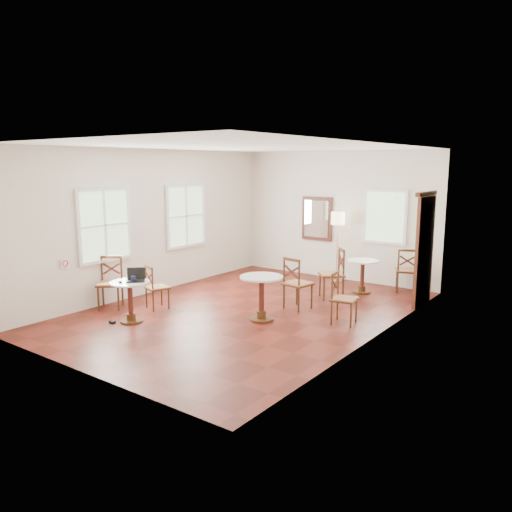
{
  "coord_description": "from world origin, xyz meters",
  "views": [
    {
      "loc": [
        5.51,
        -7.18,
        2.68
      ],
      "look_at": [
        0.0,
        0.3,
        1.0
      ],
      "focal_mm": 35.42,
      "sensor_mm": 36.0,
      "label": 1
    }
  ],
  "objects_px": {
    "floor_lamp": "(338,223)",
    "chair_near_b": "(110,283)",
    "water_glass": "(127,278)",
    "cafe_table_back": "(362,273)",
    "chair_mid_b": "(343,298)",
    "chair_back_b": "(333,274)",
    "laptop": "(136,278)",
    "cafe_table_mid": "(261,293)",
    "chair_mid_a": "(297,283)",
    "power_adapter": "(112,322)",
    "cafe_table_near": "(130,297)",
    "chair_back_a": "(406,270)",
    "mouse": "(120,282)",
    "chair_near_a": "(156,287)",
    "navy_mug": "(133,279)"
  },
  "relations": [
    {
      "from": "mouse",
      "to": "power_adapter",
      "type": "distance_m",
      "value": 0.73
    },
    {
      "from": "chair_near_b",
      "to": "chair_back_a",
      "type": "distance_m",
      "value": 6.08
    },
    {
      "from": "water_glass",
      "to": "chair_back_b",
      "type": "bearing_deg",
      "value": 57.95
    },
    {
      "from": "chair_mid_a",
      "to": "chair_back_b",
      "type": "height_order",
      "value": "chair_back_b"
    },
    {
      "from": "chair_mid_b",
      "to": "chair_back_b",
      "type": "relative_size",
      "value": 0.87
    },
    {
      "from": "cafe_table_mid",
      "to": "chair_back_a",
      "type": "relative_size",
      "value": 0.84
    },
    {
      "from": "cafe_table_mid",
      "to": "cafe_table_back",
      "type": "xyz_separation_m",
      "value": [
        0.59,
        2.84,
        -0.05
      ]
    },
    {
      "from": "floor_lamp",
      "to": "chair_near_a",
      "type": "bearing_deg",
      "value": -113.07
    },
    {
      "from": "chair_mid_a",
      "to": "chair_back_a",
      "type": "bearing_deg",
      "value": -106.25
    },
    {
      "from": "chair_back_b",
      "to": "laptop",
      "type": "distance_m",
      "value": 3.93
    },
    {
      "from": "chair_back_b",
      "to": "cafe_table_back",
      "type": "bearing_deg",
      "value": 118.75
    },
    {
      "from": "chair_near_b",
      "to": "chair_mid_b",
      "type": "distance_m",
      "value": 4.34
    },
    {
      "from": "floor_lamp",
      "to": "power_adapter",
      "type": "height_order",
      "value": "floor_lamp"
    },
    {
      "from": "cafe_table_near",
      "to": "chair_back_b",
      "type": "relative_size",
      "value": 0.7
    },
    {
      "from": "water_glass",
      "to": "power_adapter",
      "type": "relative_size",
      "value": 0.9
    },
    {
      "from": "floor_lamp",
      "to": "cafe_table_mid",
      "type": "bearing_deg",
      "value": -84.6
    },
    {
      "from": "power_adapter",
      "to": "chair_near_b",
      "type": "bearing_deg",
      "value": 142.82
    },
    {
      "from": "chair_near_b",
      "to": "navy_mug",
      "type": "xyz_separation_m",
      "value": [
        1.06,
        -0.32,
        0.28
      ]
    },
    {
      "from": "chair_near_a",
      "to": "chair_mid_b",
      "type": "relative_size",
      "value": 0.93
    },
    {
      "from": "chair_back_a",
      "to": "navy_mug",
      "type": "distance_m",
      "value": 5.71
    },
    {
      "from": "navy_mug",
      "to": "water_glass",
      "type": "xyz_separation_m",
      "value": [
        -0.15,
        -0.01,
        0.0
      ]
    },
    {
      "from": "chair_near_b",
      "to": "water_glass",
      "type": "height_order",
      "value": "chair_near_b"
    },
    {
      "from": "laptop",
      "to": "chair_near_b",
      "type": "bearing_deg",
      "value": 121.53
    },
    {
      "from": "chair_mid_a",
      "to": "laptop",
      "type": "distance_m",
      "value": 2.95
    },
    {
      "from": "floor_lamp",
      "to": "chair_near_b",
      "type": "bearing_deg",
      "value": -118.43
    },
    {
      "from": "cafe_table_mid",
      "to": "chair_back_a",
      "type": "distance_m",
      "value": 3.7
    },
    {
      "from": "floor_lamp",
      "to": "water_glass",
      "type": "bearing_deg",
      "value": -107.56
    },
    {
      "from": "navy_mug",
      "to": "power_adapter",
      "type": "relative_size",
      "value": 1.12
    },
    {
      "from": "chair_near_a",
      "to": "chair_near_b",
      "type": "distance_m",
      "value": 0.87
    },
    {
      "from": "cafe_table_back",
      "to": "floor_lamp",
      "type": "distance_m",
      "value": 1.44
    },
    {
      "from": "chair_back_a",
      "to": "power_adapter",
      "type": "height_order",
      "value": "chair_back_a"
    },
    {
      "from": "laptop",
      "to": "chair_back_b",
      "type": "bearing_deg",
      "value": 14.08
    },
    {
      "from": "chair_near_b",
      "to": "water_glass",
      "type": "relative_size",
      "value": 9.73
    },
    {
      "from": "cafe_table_back",
      "to": "mouse",
      "type": "relative_size",
      "value": 7.72
    },
    {
      "from": "water_glass",
      "to": "navy_mug",
      "type": "bearing_deg",
      "value": 3.77
    },
    {
      "from": "navy_mug",
      "to": "water_glass",
      "type": "height_order",
      "value": "water_glass"
    },
    {
      "from": "cafe_table_mid",
      "to": "chair_mid_b",
      "type": "relative_size",
      "value": 0.89
    },
    {
      "from": "cafe_table_mid",
      "to": "chair_back_a",
      "type": "bearing_deg",
      "value": 69.29
    },
    {
      "from": "cafe_table_mid",
      "to": "cafe_table_back",
      "type": "relative_size",
      "value": 1.13
    },
    {
      "from": "cafe_table_back",
      "to": "chair_mid_b",
      "type": "relative_size",
      "value": 0.79
    },
    {
      "from": "cafe_table_near",
      "to": "chair_mid_b",
      "type": "bearing_deg",
      "value": 35.08
    },
    {
      "from": "cafe_table_back",
      "to": "chair_mid_b",
      "type": "distance_m",
      "value": 2.25
    },
    {
      "from": "chair_near_a",
      "to": "chair_mid_b",
      "type": "bearing_deg",
      "value": -140.56
    },
    {
      "from": "chair_mid_a",
      "to": "chair_mid_b",
      "type": "bearing_deg",
      "value": 174.03
    },
    {
      "from": "chair_near_b",
      "to": "cafe_table_mid",
      "type": "bearing_deg",
      "value": -18.51
    },
    {
      "from": "chair_mid_a",
      "to": "power_adapter",
      "type": "relative_size",
      "value": 8.84
    },
    {
      "from": "mouse",
      "to": "navy_mug",
      "type": "distance_m",
      "value": 0.22
    },
    {
      "from": "chair_near_a",
      "to": "chair_back_b",
      "type": "bearing_deg",
      "value": -113.24
    },
    {
      "from": "chair_near_a",
      "to": "chair_near_b",
      "type": "bearing_deg",
      "value": 52.11
    },
    {
      "from": "cafe_table_mid",
      "to": "power_adapter",
      "type": "height_order",
      "value": "cafe_table_mid"
    }
  ]
}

